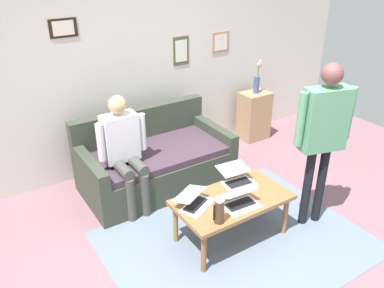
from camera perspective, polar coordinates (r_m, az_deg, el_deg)
The scene contains 13 objects.
ground_plane at distance 3.95m, azimuth 6.30°, elevation -15.22°, with size 7.68×7.68×0.00m, color #805A65.
area_rug at distance 4.06m, azimuth 6.45°, elevation -13.87°, with size 2.46×1.90×0.01m, color slate.
back_wall at distance 5.00m, azimuth -9.10°, elevation 11.55°, with size 7.04×0.11×2.70m.
couch at distance 4.77m, azimuth -5.42°, elevation -2.56°, with size 1.74×0.93×0.88m.
coffee_table at distance 3.86m, azimuth 5.83°, elevation -8.41°, with size 1.12×0.61×0.47m.
laptop_left at distance 3.72m, azimuth 6.96°, elevation -8.19°, with size 0.36×0.30×0.16m.
laptop_center at distance 3.69m, azimuth 0.34°, elevation -8.33°, with size 0.42×0.40×0.13m.
laptop_right at distance 4.05m, azimuth 6.56°, elevation -4.99°, with size 0.34×0.39×0.14m.
french_press at distance 3.45m, azimuth 3.99°, elevation -9.59°, with size 0.11×0.09×0.27m.
side_shelf at distance 5.98m, azimuth 8.96°, elevation 4.07°, with size 0.42×0.32×0.72m.
flower_vase at distance 5.80m, azimuth 9.36°, elevation 8.85°, with size 0.09×0.09×0.48m.
person_standing at distance 3.93m, azimuth 18.51°, elevation 2.35°, with size 0.59×0.30×1.72m.
person_seated at distance 4.22m, azimuth -9.82°, elevation -0.48°, with size 0.55×0.51×1.28m.
Camera 1 is at (1.93, 2.22, 2.63)m, focal length 36.85 mm.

